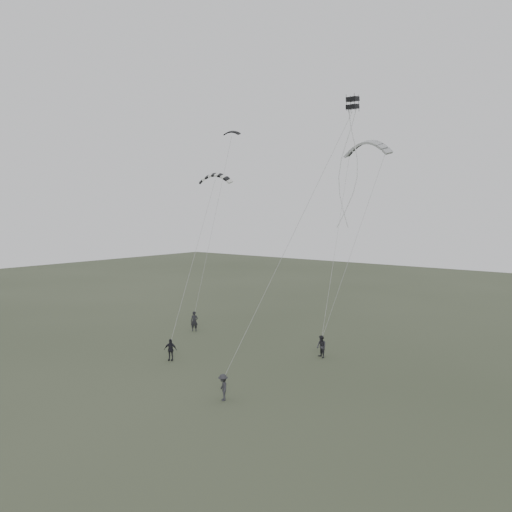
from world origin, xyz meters
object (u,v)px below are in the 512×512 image
Objects in this scene: flyer_far at (223,387)px; kite_box at (353,103)px; kite_dark_small at (232,132)px; kite_striped at (215,175)px; kite_pale_large at (367,142)px; flyer_right at (321,347)px; flyer_left at (194,321)px; flyer_center at (170,350)px.

kite_box reaches higher than flyer_far.
kite_dark_small is 7.55m from kite_striped.
kite_striped is at bearing -153.18° from kite_pale_large.
flyer_right is at bearing 128.89° from flyer_far.
flyer_far is at bearing -74.46° from flyer_left.
kite_dark_small reaches higher than flyer_far.
kite_box is (3.63, -2.89, 15.94)m from flyer_right.
kite_striped is at bearing 173.49° from flyer_far.
flyer_left is 20.59m from kite_pale_large.
flyer_center is at bearing -101.46° from kite_striped.
kite_dark_small reaches higher than flyer_center.
kite_pale_large is at bearing 108.33° from kite_box.
flyer_far is 0.40× the size of kite_pale_large.
kite_pale_large is at bearing 124.85° from flyer_far.
flyer_center is 0.42× the size of kite_pale_large.
flyer_far is 25.81m from kite_dark_small.
kite_pale_large is at bearing 0.63° from kite_striped.
kite_pale_large is 11.95m from kite_striped.
flyer_left is at bearing -161.49° from kite_pale_large.
flyer_left is 1.12× the size of kite_dark_small.
kite_pale_large is 5.19× the size of kite_box.
flyer_left reaches higher than flyer_right.
flyer_right is at bearing 140.61° from kite_box.
flyer_far is 18.03m from kite_box.
kite_pale_large is (9.01, 11.51, 14.70)m from flyer_center.
kite_dark_small is at bearing 82.36° from flyer_center.
kite_dark_small reaches higher than kite_striped.
flyer_center is (-7.93, -7.06, -0.03)m from flyer_right.
kite_pale_large reaches higher than flyer_far.
kite_striped reaches higher than flyer_left.
kite_striped is (2.96, -5.43, -4.33)m from kite_dark_small.
flyer_left is 1.13× the size of flyer_center.
flyer_far is at bearing -51.26° from flyer_center.
kite_pale_large is at bearing -20.94° from kite_dark_small.
flyer_left is 2.46× the size of kite_box.
kite_pale_large is (13.85, 4.36, 14.60)m from flyer_left.
kite_dark_small is 0.42× the size of kite_pale_large.
kite_box reaches higher than flyer_left.
flyer_far is at bearing -117.31° from kite_box.
kite_pale_large is 1.37× the size of kite_striped.
kite_pale_large reaches higher than flyer_right.
flyer_far is at bearing -62.55° from flyer_right.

